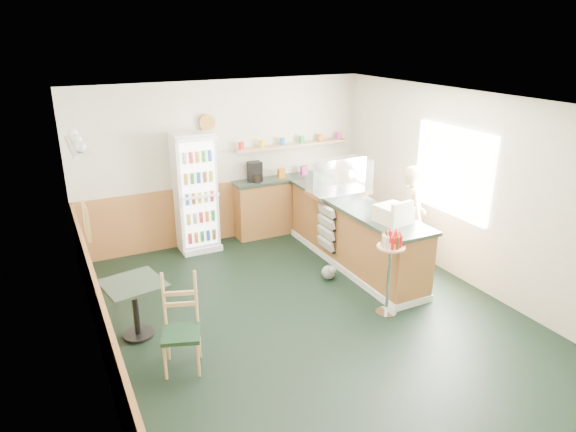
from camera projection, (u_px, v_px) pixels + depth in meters
ground at (310, 316)px, 6.57m from camera, size 6.00×6.00×0.00m
room_envelope at (268, 190)px, 6.56m from camera, size 5.04×6.02×2.72m
service_counter at (354, 236)px, 7.88m from camera, size 0.68×3.01×1.01m
back_counter at (293, 201)px, 9.23m from camera, size 2.24×0.42×1.69m
drinks_fridge at (196, 193)px, 8.28m from camera, size 0.64×0.54×1.94m
display_case at (339, 178)px, 7.99m from camera, size 0.96×0.50×0.55m
cash_register at (393, 214)px, 6.88m from camera, size 0.45×0.47×0.23m
shopkeeper at (412, 218)px, 7.64m from camera, size 0.58×0.65×1.61m
condiment_stand at (390, 260)px, 6.39m from camera, size 0.35×0.35×1.10m
newspaper_rack at (326, 228)px, 7.88m from camera, size 0.09×0.45×0.71m
cafe_table at (135, 299)px, 5.98m from camera, size 0.76×0.76×0.71m
cafe_chair at (178, 319)px, 5.46m from camera, size 0.50×0.51×1.07m
dog_doorstop at (329, 272)px, 7.50m from camera, size 0.20×0.26×0.25m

